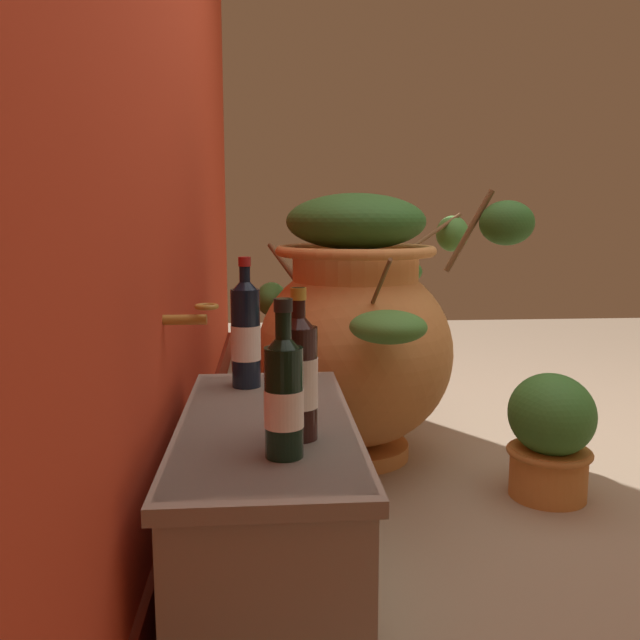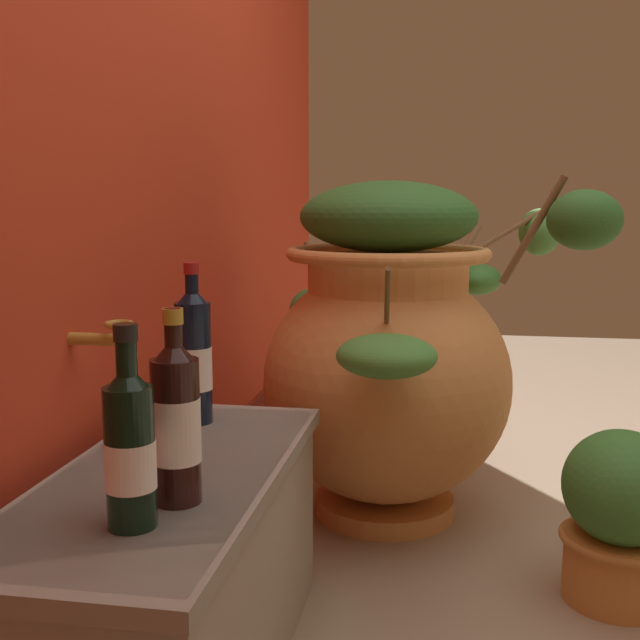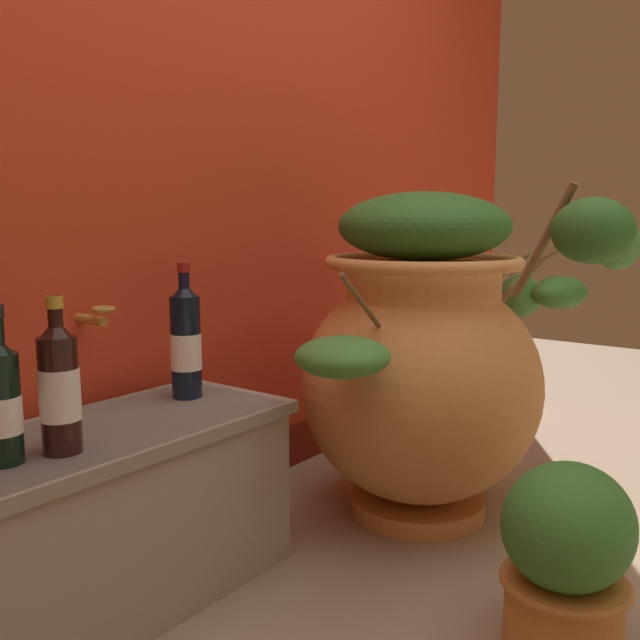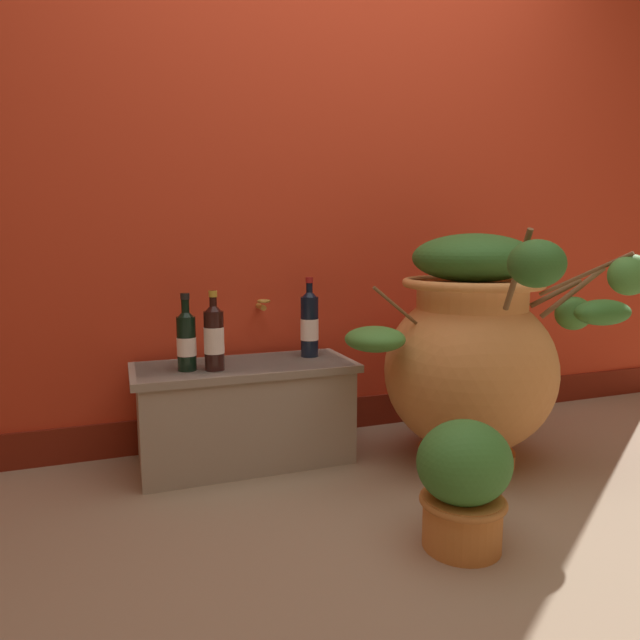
% 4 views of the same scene
% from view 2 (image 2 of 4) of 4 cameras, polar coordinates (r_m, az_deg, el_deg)
% --- Properties ---
extents(ground_plane, '(7.00, 7.00, 0.00)m').
position_cam_2_polar(ground_plane, '(1.89, 21.64, -19.37)').
color(ground_plane, gray).
extents(back_wall, '(4.40, 0.33, 2.60)m').
position_cam_2_polar(back_wall, '(1.87, -17.51, 21.32)').
color(back_wall, red).
rests_on(back_wall, ground_plane).
extents(terracotta_urn, '(1.09, 0.92, 0.94)m').
position_cam_2_polar(terracotta_urn, '(2.12, 5.23, -2.45)').
color(terracotta_urn, '#D68E4C').
rests_on(terracotta_urn, ground_plane).
extents(stone_ledge, '(0.88, 0.38, 0.41)m').
position_cam_2_polar(stone_ledge, '(1.46, -10.95, -17.94)').
color(stone_ledge, '#9E9384').
rests_on(stone_ledge, ground_plane).
extents(wine_bottle_left, '(0.07, 0.07, 0.30)m').
position_cam_2_polar(wine_bottle_left, '(1.14, -13.95, -8.88)').
color(wine_bottle_left, black).
rests_on(wine_bottle_left, stone_ledge).
extents(wine_bottle_middle, '(0.08, 0.08, 0.34)m').
position_cam_2_polar(wine_bottle_middle, '(1.64, -9.37, -2.52)').
color(wine_bottle_middle, black).
rests_on(wine_bottle_middle, stone_ledge).
extents(wine_bottle_right, '(0.08, 0.08, 0.31)m').
position_cam_2_polar(wine_bottle_right, '(1.21, -10.66, -7.20)').
color(wine_bottle_right, black).
rests_on(wine_bottle_right, stone_ledge).
extents(potted_shrub, '(0.28, 0.26, 0.38)m').
position_cam_2_polar(potted_shrub, '(1.85, 21.40, -13.24)').
color(potted_shrub, '#CC7F3D').
rests_on(potted_shrub, ground_plane).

